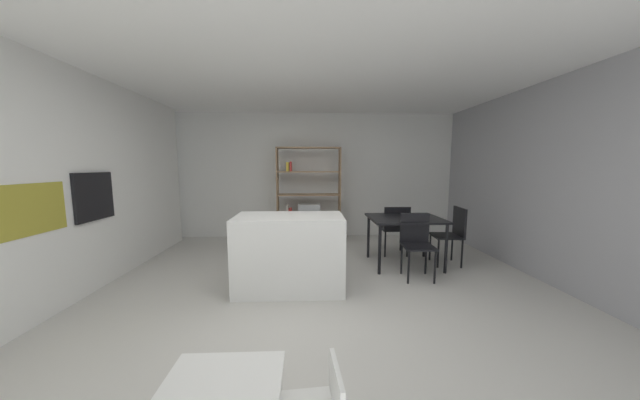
# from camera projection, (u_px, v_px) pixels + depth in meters

# --- Properties ---
(ground_plane) EXTENTS (8.87, 8.87, 0.00)m
(ground_plane) POSITION_uv_depth(u_px,v_px,m) (303.00, 306.00, 3.12)
(ground_plane) COLOR beige
(ceiling_slab) EXTENTS (6.44, 6.45, 0.06)m
(ceiling_slab) POSITION_uv_depth(u_px,v_px,m) (301.00, 50.00, 2.81)
(ceiling_slab) COLOR white
(ceiling_slab) RESTS_ON ground_plane
(back_partition) EXTENTS (6.44, 0.06, 2.63)m
(back_partition) POSITION_uv_depth(u_px,v_px,m) (305.00, 176.00, 6.14)
(back_partition) COLOR silver
(back_partition) RESTS_ON ground_plane
(right_partition_gray) EXTENTS (0.06, 6.45, 2.63)m
(right_partition_gray) POSITION_uv_depth(u_px,v_px,m) (596.00, 185.00, 3.10)
(right_partition_gray) COLOR #9E9EA3
(right_partition_gray) RESTS_ON ground_plane
(tall_cabinet_run_left) EXTENTS (0.61, 5.83, 2.63)m
(tall_cabinet_run_left) POSITION_uv_depth(u_px,v_px,m) (16.00, 187.00, 2.85)
(tall_cabinet_run_left) COLOR white
(tall_cabinet_run_left) RESTS_ON ground_plane
(cabinet_niche_splashback) EXTENTS (0.01, 1.27, 0.49)m
(cabinet_niche_splashback) POSITION_uv_depth(u_px,v_px,m) (1.00, 214.00, 2.41)
(cabinet_niche_splashback) COLOR #9E932D
(cabinet_niche_splashback) RESTS_ON ground_plane
(built_in_oven) EXTENTS (0.06, 0.60, 0.58)m
(built_in_oven) POSITION_uv_depth(u_px,v_px,m) (94.00, 196.00, 3.44)
(built_in_oven) COLOR black
(built_in_oven) RESTS_ON ground_plane
(kitchen_island) EXTENTS (1.31, 0.70, 0.92)m
(kitchen_island) POSITION_uv_depth(u_px,v_px,m) (290.00, 253.00, 3.52)
(kitchen_island) COLOR white
(kitchen_island) RESTS_ON ground_plane
(open_bookshelf) EXTENTS (1.28, 0.33, 1.89)m
(open_bookshelf) POSITION_uv_depth(u_px,v_px,m) (306.00, 202.00, 5.79)
(open_bookshelf) COLOR #997551
(open_bookshelf) RESTS_ON ground_plane
(dining_table) EXTENTS (1.07, 0.87, 0.74)m
(dining_table) POSITION_uv_depth(u_px,v_px,m) (405.00, 222.00, 4.36)
(dining_table) COLOR black
(dining_table) RESTS_ON ground_plane
(dining_chair_far) EXTENTS (0.44, 0.42, 0.85)m
(dining_chair_far) POSITION_uv_depth(u_px,v_px,m) (395.00, 226.00, 4.84)
(dining_chair_far) COLOR black
(dining_chair_far) RESTS_ON ground_plane
(dining_chair_window_side) EXTENTS (0.44, 0.45, 0.89)m
(dining_chair_window_side) POSITION_uv_depth(u_px,v_px,m) (453.00, 231.00, 4.40)
(dining_chair_window_side) COLOR black
(dining_chair_window_side) RESTS_ON ground_plane
(dining_chair_near) EXTENTS (0.42, 0.42, 0.87)m
(dining_chair_near) POSITION_uv_depth(u_px,v_px,m) (416.00, 239.00, 3.91)
(dining_chair_near) COLOR black
(dining_chair_near) RESTS_ON ground_plane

